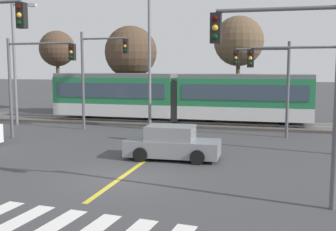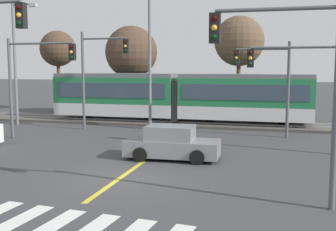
# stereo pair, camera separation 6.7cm
# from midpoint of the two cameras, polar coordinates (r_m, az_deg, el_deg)

# --- Properties ---
(ground_plane) EXTENTS (200.00, 200.00, 0.00)m
(ground_plane) POSITION_cam_midpoint_polar(r_m,az_deg,el_deg) (15.95, -6.67, -8.50)
(ground_plane) COLOR #3D3D3F
(track_bed) EXTENTS (120.00, 4.00, 0.18)m
(track_bed) POSITION_cam_midpoint_polar(r_m,az_deg,el_deg) (30.12, 3.75, -1.06)
(track_bed) COLOR #4C4742
(track_bed) RESTS_ON ground
(rail_near) EXTENTS (120.00, 0.08, 0.10)m
(rail_near) POSITION_cam_midpoint_polar(r_m,az_deg,el_deg) (29.40, 3.48, -0.97)
(rail_near) COLOR #939399
(rail_near) RESTS_ON track_bed
(rail_far) EXTENTS (120.00, 0.08, 0.10)m
(rail_far) POSITION_cam_midpoint_polar(r_m,az_deg,el_deg) (30.80, 4.00, -0.62)
(rail_far) COLOR #939399
(rail_far) RESTS_ON track_bed
(light_rail_tram) EXTENTS (18.50, 2.64, 3.43)m
(light_rail_tram) POSITION_cam_midpoint_polar(r_m,az_deg,el_deg) (30.19, 1.28, 2.71)
(light_rail_tram) COLOR silver
(light_rail_tram) RESTS_ON track_bed
(crosswalk_stripe_2) EXTENTS (0.81, 2.84, 0.01)m
(crosswalk_stripe_2) POSITION_cam_midpoint_polar(r_m,az_deg,el_deg) (12.35, -20.09, -13.46)
(crosswalk_stripe_2) COLOR silver
(crosswalk_stripe_2) RESTS_ON ground
(crosswalk_stripe_3) EXTENTS (0.81, 2.84, 0.01)m
(crosswalk_stripe_3) POSITION_cam_midpoint_polar(r_m,az_deg,el_deg) (11.71, -15.82, -14.44)
(crosswalk_stripe_3) COLOR silver
(crosswalk_stripe_3) RESTS_ON ground
(lane_centre_line) EXTENTS (0.20, 15.94, 0.01)m
(lane_centre_line) POSITION_cam_midpoint_polar(r_m,az_deg,el_deg) (20.57, -1.57, -4.97)
(lane_centre_line) COLOR gold
(lane_centre_line) RESTS_ON ground
(sedan_crossing) EXTENTS (4.25, 2.02, 1.52)m
(sedan_crossing) POSITION_cam_midpoint_polar(r_m,az_deg,el_deg) (18.93, 0.47, -3.84)
(sedan_crossing) COLOR gray
(sedan_crossing) RESTS_ON ground
(traffic_light_mid_left) EXTENTS (4.25, 0.38, 5.73)m
(traffic_light_mid_left) POSITION_cam_midpoint_polar(r_m,az_deg,el_deg) (25.10, -17.98, 5.76)
(traffic_light_mid_left) COLOR #515459
(traffic_light_mid_left) RESTS_ON ground
(traffic_light_far_right) EXTENTS (3.25, 0.38, 5.57)m
(traffic_light_far_right) POSITION_cam_midpoint_polar(r_m,az_deg,el_deg) (25.27, 13.37, 5.41)
(traffic_light_far_right) COLOR #515459
(traffic_light_far_right) RESTS_ON ground
(traffic_light_near_right) EXTENTS (3.75, 0.38, 6.26)m
(traffic_light_near_right) POSITION_cam_midpoint_polar(r_m,az_deg,el_deg) (12.75, 16.48, 6.19)
(traffic_light_near_right) COLOR #515459
(traffic_light_near_right) RESTS_ON ground
(traffic_light_mid_right) EXTENTS (4.25, 0.38, 5.58)m
(traffic_light_mid_right) POSITION_cam_midpoint_polar(r_m,az_deg,el_deg) (21.05, 17.79, 5.09)
(traffic_light_mid_right) COLOR #515459
(traffic_light_mid_right) RESTS_ON ground
(traffic_light_far_left) EXTENTS (3.25, 0.38, 6.35)m
(traffic_light_far_left) POSITION_cam_midpoint_polar(r_m,az_deg,el_deg) (27.61, -9.64, 6.59)
(traffic_light_far_left) COLOR #515459
(traffic_light_far_left) RESTS_ON ground
(street_lamp_west) EXTENTS (1.98, 0.28, 8.59)m
(street_lamp_west) POSITION_cam_midpoint_polar(r_m,az_deg,el_deg) (31.65, -19.92, 7.57)
(street_lamp_west) COLOR slate
(street_lamp_west) RESTS_ON ground
(street_lamp_centre) EXTENTS (1.81, 0.28, 8.76)m
(street_lamp_centre) POSITION_cam_midpoint_polar(r_m,az_deg,el_deg) (27.58, -2.29, 8.28)
(street_lamp_centre) COLOR slate
(street_lamp_centre) RESTS_ON ground
(bare_tree_far_west) EXTENTS (3.24, 3.24, 7.35)m
(bare_tree_far_west) POSITION_cam_midpoint_polar(r_m,az_deg,el_deg) (40.19, -14.83, 8.69)
(bare_tree_far_west) COLOR brown
(bare_tree_far_west) RESTS_ON ground
(bare_tree_west) EXTENTS (4.30, 4.30, 7.44)m
(bare_tree_west) POSITION_cam_midpoint_polar(r_m,az_deg,el_deg) (35.19, -5.13, 8.53)
(bare_tree_west) COLOR brown
(bare_tree_west) RESTS_ON ground
(bare_tree_east) EXTENTS (3.88, 3.88, 8.02)m
(bare_tree_east) POSITION_cam_midpoint_polar(r_m,az_deg,el_deg) (33.51, 9.49, 9.87)
(bare_tree_east) COLOR brown
(bare_tree_east) RESTS_ON ground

